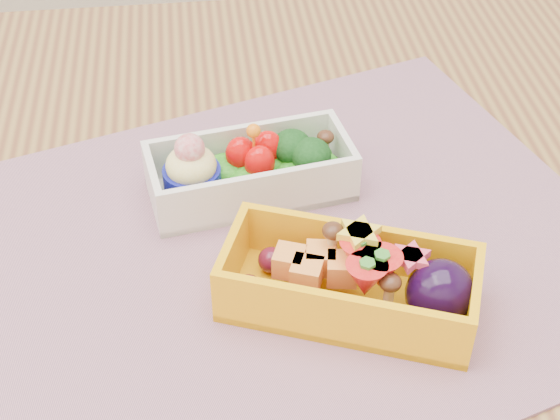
{
  "coord_description": "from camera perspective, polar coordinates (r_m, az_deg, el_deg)",
  "views": [
    {
      "loc": [
        -0.06,
        -0.44,
        1.17
      ],
      "look_at": [
        -0.01,
        -0.0,
        0.79
      ],
      "focal_mm": 53.38,
      "sensor_mm": 36.0,
      "label": 1
    }
  ],
  "objects": [
    {
      "name": "table",
      "position": [
        0.69,
        0.86,
        -8.7
      ],
      "size": [
        1.2,
        0.8,
        0.75
      ],
      "color": "brown",
      "rests_on": "ground"
    },
    {
      "name": "placemat",
      "position": [
        0.61,
        -0.65,
        -3.11
      ],
      "size": [
        0.59,
        0.52,
        0.0
      ],
      "primitive_type": "cube",
      "rotation": [
        0.0,
        0.0,
        0.3
      ],
      "color": "#A47179",
      "rests_on": "table"
    },
    {
      "name": "bento_yellow",
      "position": [
        0.55,
        5.16,
        -4.92
      ],
      "size": [
        0.18,
        0.13,
        0.06
      ],
      "rotation": [
        0.0,
        0.0,
        -0.37
      ],
      "color": "#F5AA0C",
      "rests_on": "placemat"
    },
    {
      "name": "bento_white",
      "position": [
        0.64,
        -2.11,
        2.72
      ],
      "size": [
        0.17,
        0.09,
        0.06
      ],
      "rotation": [
        0.0,
        0.0,
        0.16
      ],
      "color": "silver",
      "rests_on": "placemat"
    }
  ]
}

